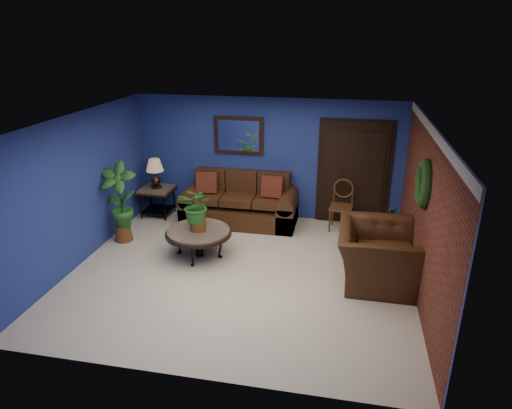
% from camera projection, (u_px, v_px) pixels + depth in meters
% --- Properties ---
extents(floor, '(5.50, 5.50, 0.00)m').
position_uv_depth(floor, '(241.00, 272.00, 7.54)').
color(floor, beige).
rests_on(floor, ground).
extents(wall_back, '(5.50, 0.04, 2.50)m').
position_uv_depth(wall_back, '(268.00, 159.00, 9.38)').
color(wall_back, navy).
rests_on(wall_back, ground).
extents(wall_left, '(0.04, 5.00, 2.50)m').
position_uv_depth(wall_left, '(79.00, 190.00, 7.60)').
color(wall_left, navy).
rests_on(wall_left, ground).
extents(wall_right_brick, '(0.04, 5.00, 2.50)m').
position_uv_depth(wall_right_brick, '(425.00, 214.00, 6.59)').
color(wall_right_brick, maroon).
rests_on(wall_right_brick, ground).
extents(ceiling, '(5.50, 5.00, 0.02)m').
position_uv_depth(ceiling, '(239.00, 121.00, 6.64)').
color(ceiling, white).
rests_on(ceiling, wall_back).
extents(crown_molding, '(0.03, 5.00, 0.14)m').
position_uv_depth(crown_molding, '(434.00, 134.00, 6.17)').
color(crown_molding, white).
rests_on(crown_molding, wall_right_brick).
extents(wall_mirror, '(1.02, 0.06, 0.77)m').
position_uv_depth(wall_mirror, '(239.00, 136.00, 9.28)').
color(wall_mirror, '#442618').
rests_on(wall_mirror, wall_back).
extents(closet_door, '(1.44, 0.06, 2.18)m').
position_uv_depth(closet_door, '(353.00, 174.00, 9.10)').
color(closet_door, black).
rests_on(closet_door, wall_back).
extents(wreath, '(0.16, 0.72, 0.72)m').
position_uv_depth(wreath, '(424.00, 184.00, 6.48)').
color(wreath, black).
rests_on(wreath, wall_right_brick).
extents(sofa, '(2.32, 1.00, 1.04)m').
position_uv_depth(sofa, '(241.00, 205.00, 9.42)').
color(sofa, '#412312').
rests_on(sofa, ground).
extents(coffee_table, '(1.15, 1.15, 0.50)m').
position_uv_depth(coffee_table, '(199.00, 233.00, 7.92)').
color(coffee_table, '#4A4540').
rests_on(coffee_table, ground).
extents(end_table, '(0.68, 0.68, 0.62)m').
position_uv_depth(end_table, '(157.00, 194.00, 9.67)').
color(end_table, '#4A4540').
rests_on(end_table, ground).
extents(table_lamp, '(0.36, 0.36, 0.60)m').
position_uv_depth(table_lamp, '(155.00, 170.00, 9.48)').
color(table_lamp, '#442618').
rests_on(table_lamp, end_table).
extents(side_chair, '(0.48, 0.48, 1.01)m').
position_uv_depth(side_chair, '(342.00, 202.00, 8.99)').
color(side_chair, brown).
rests_on(side_chair, ground).
extents(armchair, '(1.22, 1.39, 0.90)m').
position_uv_depth(armchair, '(376.00, 255.00, 7.14)').
color(armchair, '#412312').
rests_on(armchair, ground).
extents(coffee_plant, '(0.67, 0.60, 0.78)m').
position_uv_depth(coffee_plant, '(197.00, 207.00, 7.75)').
color(coffee_plant, brown).
rests_on(coffee_plant, coffee_table).
extents(floor_plant, '(0.43, 0.39, 0.82)m').
position_uv_depth(floor_plant, '(385.00, 226.00, 8.23)').
color(floor_plant, brown).
rests_on(floor_plant, ground).
extents(tall_plant, '(0.72, 0.52, 1.52)m').
position_uv_depth(tall_plant, '(120.00, 199.00, 8.37)').
color(tall_plant, brown).
rests_on(tall_plant, ground).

